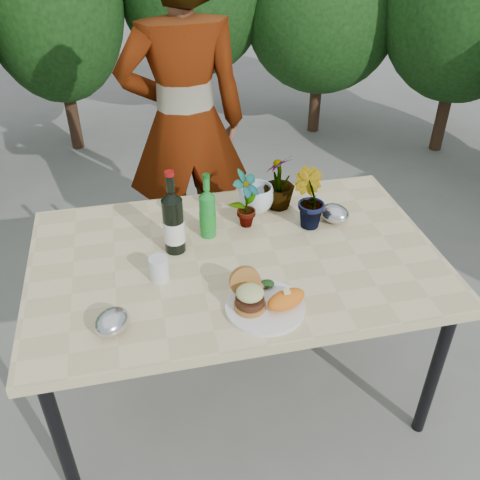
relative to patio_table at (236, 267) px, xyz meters
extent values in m
plane|color=slate|center=(0.00, 0.00, -0.69)|extent=(80.00, 80.00, 0.00)
cube|color=beige|center=(0.00, 0.00, 0.04)|extent=(1.60, 1.00, 0.04)
cylinder|color=black|center=(-0.72, -0.42, -0.34)|extent=(0.05, 0.05, 0.71)
cylinder|color=black|center=(0.72, -0.42, -0.34)|extent=(0.05, 0.05, 0.71)
cylinder|color=black|center=(-0.72, 0.42, -0.34)|extent=(0.05, 0.05, 0.71)
cylinder|color=black|center=(0.72, 0.42, -0.34)|extent=(0.05, 0.05, 0.71)
cylinder|color=#382316|center=(-0.80, 2.80, -0.48)|extent=(0.10, 0.10, 0.42)
ellipsoid|color=#204F1A|center=(-0.80, 2.80, 0.46)|extent=(1.06, 1.06, 1.47)
cylinder|color=#382316|center=(0.30, 3.00, -0.44)|extent=(0.10, 0.10, 0.50)
cylinder|color=#382316|center=(1.30, 2.70, -0.50)|extent=(0.10, 0.10, 0.38)
ellipsoid|color=#204F1A|center=(1.30, 2.70, 0.31)|extent=(1.25, 1.25, 1.25)
cylinder|color=#382316|center=(2.20, 2.10, -0.47)|extent=(0.10, 0.10, 0.44)
ellipsoid|color=#204F1A|center=(2.20, 2.10, 0.48)|extent=(1.24, 1.24, 1.47)
cylinder|color=white|center=(0.04, -0.32, 0.06)|extent=(0.28, 0.28, 0.01)
cylinder|color=#B7722D|center=(-0.02, -0.32, 0.08)|extent=(0.11, 0.11, 0.02)
cylinder|color=#472314|center=(-0.02, -0.32, 0.10)|extent=(0.10, 0.10, 0.02)
ellipsoid|color=beige|center=(-0.02, -0.32, 0.14)|extent=(0.10, 0.10, 0.04)
cylinder|color=#B7722D|center=(-0.02, -0.25, 0.13)|extent=(0.11, 0.06, 0.11)
ellipsoid|color=orange|center=(0.10, -0.34, 0.10)|extent=(0.17, 0.12, 0.06)
ellipsoid|color=olive|center=(0.04, -0.23, 0.08)|extent=(0.04, 0.04, 0.02)
ellipsoid|color=#193814|center=(0.07, -0.23, 0.09)|extent=(0.06, 0.04, 0.03)
cylinder|color=black|center=(-0.23, 0.09, 0.17)|extent=(0.08, 0.08, 0.23)
cylinder|color=white|center=(-0.23, 0.09, 0.15)|extent=(0.08, 0.08, 0.09)
cone|color=black|center=(-0.23, 0.09, 0.31)|extent=(0.08, 0.08, 0.04)
cylinder|color=black|center=(-0.23, 0.09, 0.36)|extent=(0.03, 0.03, 0.07)
cylinder|color=maroon|center=(-0.23, 0.09, 0.40)|extent=(0.04, 0.04, 0.02)
cylinder|color=#19892A|center=(-0.08, 0.16, 0.15)|extent=(0.07, 0.07, 0.18)
cylinder|color=#198C26|center=(-0.08, 0.16, 0.13)|extent=(0.07, 0.07, 0.07)
cone|color=#19892A|center=(-0.08, 0.16, 0.26)|extent=(0.07, 0.07, 0.03)
cylinder|color=#19892A|center=(-0.08, 0.16, 0.30)|extent=(0.03, 0.03, 0.05)
cylinder|color=#0C5919|center=(-0.08, 0.16, 0.33)|extent=(0.03, 0.03, 0.01)
cylinder|color=silver|center=(-0.31, -0.08, 0.10)|extent=(0.07, 0.07, 0.09)
imported|color=#266221|center=(0.09, 0.20, 0.19)|extent=(0.16, 0.16, 0.26)
imported|color=#2B6021|center=(0.34, 0.15, 0.19)|extent=(0.18, 0.18, 0.26)
imported|color=#2F6021|center=(0.27, 0.32, 0.18)|extent=(0.20, 0.20, 0.25)
imported|color=silver|center=(0.16, 0.31, 0.12)|extent=(0.18, 0.18, 0.12)
ellipsoid|color=silver|center=(-0.48, -0.32, 0.10)|extent=(0.16, 0.17, 0.08)
ellipsoid|color=silver|center=(0.47, 0.15, 0.10)|extent=(0.16, 0.17, 0.08)
imported|color=#A46952|center=(-0.07, 0.94, 0.21)|extent=(0.67, 0.45, 1.81)
camera|label=1|loc=(-0.35, -1.65, 1.33)|focal=40.00mm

